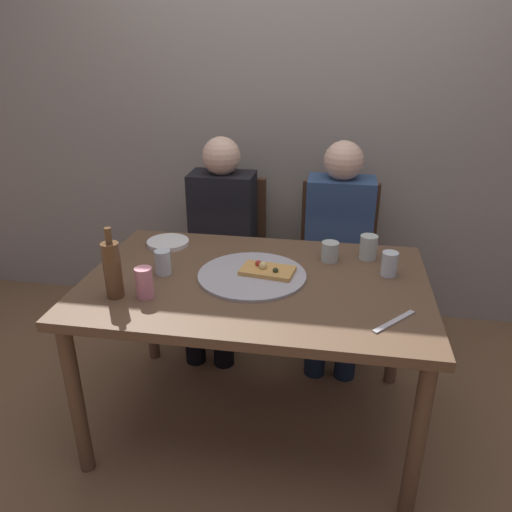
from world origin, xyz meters
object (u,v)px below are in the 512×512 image
object	(u,v)px
tumbler_far	(330,252)
chair_right	(337,253)
table_knife	(394,321)
chair_left	(226,245)
wine_bottle	(113,269)
soda_can	(144,283)
guest_in_sweater	(220,235)
plate_stack	(168,243)
pizza_tray	(252,275)
short_glass	(163,262)
guest_in_beanie	(338,242)
dining_table	(255,296)
pizza_slice_last	(267,270)
wine_glass	(368,247)
tumbler_near	(389,264)

from	to	relation	value
tumbler_far	chair_right	world-z (taller)	chair_right
table_knife	chair_left	distance (m)	1.43
wine_bottle	soda_can	world-z (taller)	wine_bottle
tumbler_far	guest_in_sweater	bearing A→B (deg)	142.90
plate_stack	guest_in_sweater	xyz separation A→B (m)	(0.15, 0.41, -0.11)
soda_can	table_knife	xyz separation A→B (m)	(0.93, -0.03, -0.06)
pizza_tray	short_glass	world-z (taller)	short_glass
guest_in_beanie	dining_table	bearing A→B (deg)	65.01
pizza_tray	pizza_slice_last	size ratio (longest dim) A/B	1.93
table_knife	guest_in_sweater	world-z (taller)	guest_in_sweater
tumbler_far	short_glass	size ratio (longest dim) A/B	0.84
dining_table	chair_right	xyz separation A→B (m)	(0.33, 0.86, -0.15)
wine_bottle	chair_left	bearing A→B (deg)	80.49
soda_can	chair_left	xyz separation A→B (m)	(0.07, 1.08, -0.29)
pizza_slice_last	wine_bottle	distance (m)	0.62
tumbler_far	soda_can	size ratio (longest dim) A/B	0.72
pizza_tray	plate_stack	size ratio (longest dim) A/B	2.27
short_glass	guest_in_beanie	size ratio (longest dim) A/B	0.09
wine_bottle	short_glass	size ratio (longest dim) A/B	2.69
short_glass	chair_left	world-z (taller)	chair_left
pizza_tray	chair_right	size ratio (longest dim) A/B	0.51
guest_in_beanie	wine_glass	bearing A→B (deg)	107.78
plate_stack	guest_in_beanie	size ratio (longest dim) A/B	0.17
pizza_slice_last	guest_in_sweater	bearing A→B (deg)	118.97
chair_left	chair_right	bearing A→B (deg)	-180.00
tumbler_near	soda_can	size ratio (longest dim) A/B	0.85
chair_right	dining_table	bearing A→B (deg)	68.98
plate_stack	wine_glass	bearing A→B (deg)	-0.05
wine_glass	guest_in_sweater	size ratio (longest dim) A/B	0.09
chair_left	guest_in_sweater	bearing A→B (deg)	90.00
wine_bottle	short_glass	distance (m)	0.26
tumbler_near	guest_in_sweater	size ratio (longest dim) A/B	0.09
tumbler_near	table_knife	bearing A→B (deg)	-90.97
wine_glass	soda_can	size ratio (longest dim) A/B	0.89
tumbler_near	guest_in_beanie	distance (m)	0.63
tumbler_far	plate_stack	xyz separation A→B (m)	(-0.77, 0.06, -0.03)
dining_table	short_glass	distance (m)	0.42
chair_right	wine_glass	bearing A→B (deg)	103.22
dining_table	tumbler_far	world-z (taller)	tumbler_far
pizza_tray	short_glass	bearing A→B (deg)	-174.75
wine_bottle	chair_right	world-z (taller)	wine_bottle
soda_can	plate_stack	world-z (taller)	soda_can
tumbler_near	soda_can	world-z (taller)	soda_can
plate_stack	chair_left	xyz separation A→B (m)	(0.15, 0.57, -0.24)
tumbler_near	tumbler_far	distance (m)	0.27
short_glass	table_knife	size ratio (longest dim) A/B	0.48
chair_right	guest_in_sweater	world-z (taller)	guest_in_sweater
chair_left	guest_in_sweater	distance (m)	0.20
soda_can	chair_right	bearing A→B (deg)	56.14
dining_table	tumbler_near	world-z (taller)	tumbler_near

